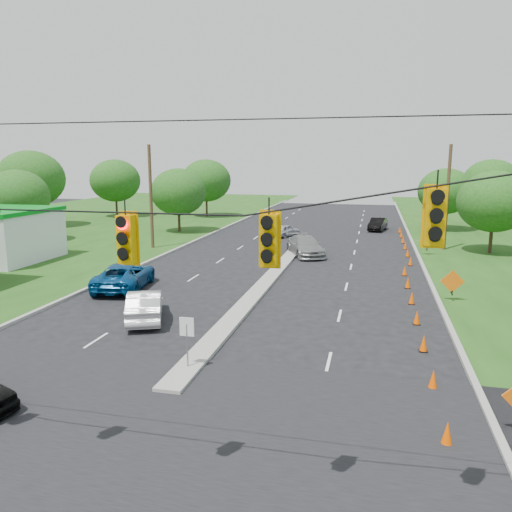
# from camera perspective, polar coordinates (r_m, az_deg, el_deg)

# --- Properties ---
(ground) EXTENTS (160.00, 160.00, 0.00)m
(ground) POSITION_cam_1_polar(r_m,az_deg,el_deg) (14.33, -17.07, -21.91)
(ground) COLOR black
(ground) RESTS_ON ground
(cross_street) EXTENTS (160.00, 14.00, 0.02)m
(cross_street) POSITION_cam_1_polar(r_m,az_deg,el_deg) (14.33, -17.07, -21.91)
(cross_street) COLOR black
(cross_street) RESTS_ON ground
(curb_left) EXTENTS (0.25, 110.00, 0.16)m
(curb_left) POSITION_cam_1_polar(r_m,az_deg,el_deg) (44.20, -8.88, 0.77)
(curb_left) COLOR gray
(curb_left) RESTS_ON ground
(curb_right) EXTENTS (0.25, 110.00, 0.16)m
(curb_right) POSITION_cam_1_polar(r_m,az_deg,el_deg) (41.15, 18.18, -0.40)
(curb_right) COLOR gray
(curb_right) RESTS_ON ground
(median) EXTENTS (1.00, 34.00, 0.18)m
(median) POSITION_cam_1_polar(r_m,az_deg,el_deg) (32.83, 1.63, -2.62)
(median) COLOR gray
(median) RESTS_ON ground
(median_sign) EXTENTS (0.55, 0.06, 2.05)m
(median_sign) POSITION_cam_1_polar(r_m,az_deg,el_deg) (18.56, -7.90, -8.71)
(median_sign) COLOR gray
(median_sign) RESTS_ON ground
(signal_span) EXTENTS (25.60, 0.32, 9.00)m
(signal_span) POSITION_cam_1_polar(r_m,az_deg,el_deg) (11.63, -21.11, -3.19)
(signal_span) COLOR #422D1C
(signal_span) RESTS_ON ground
(utility_pole_far_left) EXTENTS (0.28, 0.28, 9.00)m
(utility_pole_far_left) POSITION_cam_1_polar(r_m,az_deg,el_deg) (44.61, -11.92, 6.58)
(utility_pole_far_left) COLOR #422D1C
(utility_pole_far_left) RESTS_ON ground
(utility_pole_far_right) EXTENTS (0.28, 0.28, 9.00)m
(utility_pole_far_right) POSITION_cam_1_polar(r_m,az_deg,el_deg) (45.78, 21.02, 6.20)
(utility_pole_far_right) COLOR #422D1C
(utility_pole_far_right) RESTS_ON ground
(cone_0) EXTENTS (0.32, 0.32, 0.70)m
(cone_0) POSITION_cam_1_polar(r_m,az_deg,el_deg) (15.30, 21.01, -18.40)
(cone_0) COLOR #FF5400
(cone_0) RESTS_ON ground
(cone_1) EXTENTS (0.32, 0.32, 0.70)m
(cone_1) POSITION_cam_1_polar(r_m,az_deg,el_deg) (18.42, 19.58, -13.14)
(cone_1) COLOR #FF5400
(cone_1) RESTS_ON ground
(cone_2) EXTENTS (0.32, 0.32, 0.70)m
(cone_2) POSITION_cam_1_polar(r_m,az_deg,el_deg) (21.65, 18.61, -9.43)
(cone_2) COLOR #FF5400
(cone_2) RESTS_ON ground
(cone_3) EXTENTS (0.32, 0.32, 0.70)m
(cone_3) POSITION_cam_1_polar(r_m,az_deg,el_deg) (24.96, 17.91, -6.68)
(cone_3) COLOR #FF5400
(cone_3) RESTS_ON ground
(cone_4) EXTENTS (0.32, 0.32, 0.70)m
(cone_4) POSITION_cam_1_polar(r_m,az_deg,el_deg) (28.31, 17.38, -4.58)
(cone_4) COLOR #FF5400
(cone_4) RESTS_ON ground
(cone_5) EXTENTS (0.32, 0.32, 0.70)m
(cone_5) POSITION_cam_1_polar(r_m,az_deg,el_deg) (31.70, 16.96, -2.93)
(cone_5) COLOR #FF5400
(cone_5) RESTS_ON ground
(cone_6) EXTENTS (0.32, 0.32, 0.70)m
(cone_6) POSITION_cam_1_polar(r_m,az_deg,el_deg) (35.11, 16.63, -1.60)
(cone_6) COLOR #FF5400
(cone_6) RESTS_ON ground
(cone_7) EXTENTS (0.32, 0.32, 0.70)m
(cone_7) POSITION_cam_1_polar(r_m,az_deg,el_deg) (38.57, 17.24, -0.54)
(cone_7) COLOR #FF5400
(cone_7) RESTS_ON ground
(cone_8) EXTENTS (0.32, 0.32, 0.70)m
(cone_8) POSITION_cam_1_polar(r_m,az_deg,el_deg) (42.00, 16.94, 0.38)
(cone_8) COLOR #FF5400
(cone_8) RESTS_ON ground
(cone_9) EXTENTS (0.32, 0.32, 0.70)m
(cone_9) POSITION_cam_1_polar(r_m,az_deg,el_deg) (45.45, 16.69, 1.16)
(cone_9) COLOR #FF5400
(cone_9) RESTS_ON ground
(cone_10) EXTENTS (0.32, 0.32, 0.70)m
(cone_10) POSITION_cam_1_polar(r_m,az_deg,el_deg) (48.90, 16.46, 1.83)
(cone_10) COLOR #FF5400
(cone_10) RESTS_ON ground
(cone_11) EXTENTS (0.32, 0.32, 0.70)m
(cone_11) POSITION_cam_1_polar(r_m,az_deg,el_deg) (52.35, 16.27, 2.41)
(cone_11) COLOR #FF5400
(cone_11) RESTS_ON ground
(cone_12) EXTENTS (0.32, 0.32, 0.70)m
(cone_12) POSITION_cam_1_polar(r_m,az_deg,el_deg) (55.82, 16.11, 2.92)
(cone_12) COLOR #FF5400
(cone_12) RESTS_ON ground
(work_sign_1) EXTENTS (1.27, 0.58, 1.37)m
(work_sign_1) POSITION_cam_1_polar(r_m,az_deg,el_deg) (29.34, 21.53, -2.82)
(work_sign_1) COLOR black
(work_sign_1) RESTS_ON ground
(work_sign_2) EXTENTS (1.27, 0.58, 1.37)m
(work_sign_2) POSITION_cam_1_polar(r_m,az_deg,el_deg) (42.99, 18.98, 1.50)
(work_sign_2) COLOR black
(work_sign_2) RESTS_ON ground
(tree_2) EXTENTS (5.88, 5.88, 6.86)m
(tree_2) POSITION_cam_1_polar(r_m,az_deg,el_deg) (51.81, -25.64, 6.14)
(tree_2) COLOR black
(tree_2) RESTS_ON ground
(tree_3) EXTENTS (7.56, 7.56, 8.82)m
(tree_3) POSITION_cam_1_polar(r_m,az_deg,el_deg) (63.31, -24.33, 8.04)
(tree_3) COLOR black
(tree_3) RESTS_ON ground
(tree_4) EXTENTS (6.72, 6.72, 7.84)m
(tree_4) POSITION_cam_1_polar(r_m,az_deg,el_deg) (71.21, -15.79, 8.29)
(tree_4) COLOR black
(tree_4) RESTS_ON ground
(tree_5) EXTENTS (5.88, 5.88, 6.86)m
(tree_5) POSITION_cam_1_polar(r_m,az_deg,el_deg) (54.37, -8.87, 7.24)
(tree_5) COLOR black
(tree_5) RESTS_ON ground
(tree_6) EXTENTS (6.72, 6.72, 7.84)m
(tree_6) POSITION_cam_1_polar(r_m,az_deg,el_deg) (69.07, -5.72, 8.57)
(tree_6) COLOR black
(tree_6) RESTS_ON ground
(tree_9) EXTENTS (5.88, 5.88, 6.86)m
(tree_9) POSITION_cam_1_polar(r_m,az_deg,el_deg) (45.41, 25.56, 5.62)
(tree_9) COLOR black
(tree_9) RESTS_ON ground
(tree_11) EXTENTS (6.72, 6.72, 7.84)m
(tree_11) POSITION_cam_1_polar(r_m,az_deg,el_deg) (66.72, 25.26, 7.52)
(tree_11) COLOR black
(tree_11) RESTS_ON ground
(tree_12) EXTENTS (5.88, 5.88, 6.86)m
(tree_12) POSITION_cam_1_polar(r_m,az_deg,el_deg) (58.85, 20.83, 6.93)
(tree_12) COLOR black
(tree_12) RESTS_ON ground
(white_sedan) EXTENTS (3.20, 4.76, 1.48)m
(white_sedan) POSITION_cam_1_polar(r_m,az_deg,el_deg) (24.91, -12.58, -5.50)
(white_sedan) COLOR silver
(white_sedan) RESTS_ON ground
(blue_pickup) EXTENTS (3.61, 6.08, 1.59)m
(blue_pickup) POSITION_cam_1_polar(r_m,az_deg,el_deg) (31.19, -14.78, -2.20)
(blue_pickup) COLOR navy
(blue_pickup) RESTS_ON ground
(silver_car_far) EXTENTS (4.21, 5.89, 1.58)m
(silver_car_far) POSITION_cam_1_polar(r_m,az_deg,el_deg) (40.89, 5.65, 1.15)
(silver_car_far) COLOR gray
(silver_car_far) RESTS_ON ground
(silver_car_oncoming) EXTENTS (2.92, 4.02, 1.27)m
(silver_car_oncoming) POSITION_cam_1_polar(r_m,az_deg,el_deg) (51.02, 3.34, 2.94)
(silver_car_oncoming) COLOR #A6A3AF
(silver_car_oncoming) RESTS_ON ground
(dark_car_receding) EXTENTS (2.23, 4.48, 1.41)m
(dark_car_receding) POSITION_cam_1_polar(r_m,az_deg,el_deg) (57.02, 13.74, 3.56)
(dark_car_receding) COLOR black
(dark_car_receding) RESTS_ON ground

